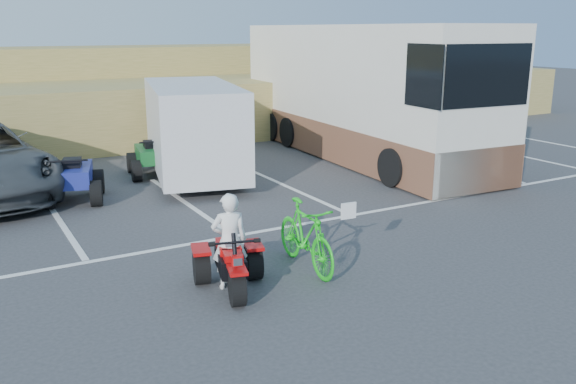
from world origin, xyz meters
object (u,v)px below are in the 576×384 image
green_dirt_bike (306,236)px  quad_atv_green (153,175)px  red_trike_atv (232,291)px  rider (229,241)px  cargo_trailer (193,127)px  rv_motorhome (358,101)px  quad_atv_blue (76,201)px

green_dirt_bike → quad_atv_green: bearing=95.2°
red_trike_atv → green_dirt_bike: bearing=24.8°
rider → green_dirt_bike: (1.37, 0.09, -0.18)m
green_dirt_bike → cargo_trailer: 7.01m
red_trike_atv → quad_atv_green: 7.92m
rider → rv_motorhome: rv_motorhome is taller
green_dirt_bike → quad_atv_green: green_dirt_bike is taller
quad_atv_blue → quad_atv_green: bearing=49.5°
green_dirt_bike → cargo_trailer: (0.76, 6.93, 0.75)m
rv_motorhome → quad_atv_green: (-6.35, 0.43, -1.67)m
cargo_trailer → quad_atv_green: cargo_trailer is taller
green_dirt_bike → quad_atv_blue: 6.54m
rider → green_dirt_bike: bearing=-160.9°
rider → quad_atv_blue: size_ratio=0.89×
green_dirt_bike → rider: bearing=-172.5°
green_dirt_bike → rv_motorhome: size_ratio=0.17×
rider → quad_atv_green: (1.19, 7.68, -0.74)m
quad_atv_green → green_dirt_bike: bearing=-79.4°
red_trike_atv → quad_atv_blue: (-1.06, 6.26, 0.00)m
red_trike_atv → rider: size_ratio=0.97×
red_trike_atv → rv_motorhome: (7.59, 7.39, 1.67)m
quad_atv_green → red_trike_atv: bearing=-89.7°
rider → cargo_trailer: bearing=-91.4°
red_trike_atv → rider: rider is taller
green_dirt_bike → cargo_trailer: bearing=87.6°
cargo_trailer → rv_motorhome: 5.43m
quad_atv_blue → red_trike_atv: bearing=-65.2°
cargo_trailer → rv_motorhome: rv_motorhome is taller
red_trike_atv → rider: 0.75m
cargo_trailer → quad_atv_blue: cargo_trailer is taller
rv_motorhome → green_dirt_bike: bearing=-127.0°
rider → quad_atv_blue: bearing=-64.3°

